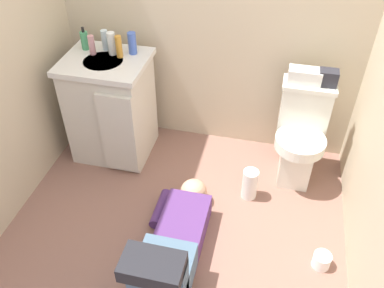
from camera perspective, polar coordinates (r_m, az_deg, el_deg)
The scene contains 15 objects.
ground_plane at distance 2.82m, azimuth -2.32°, elevation -11.90°, with size 2.71×3.08×0.04m, color #885F51.
toilet at distance 3.02m, azimuth 14.91°, elevation 1.16°, with size 0.36×0.46×0.75m.
vanity_cabinet at distance 3.17m, azimuth -11.21°, elevation 5.07°, with size 0.60×0.53×0.82m.
faucet at distance 3.06m, azimuth -11.30°, elevation 13.56°, with size 0.02×0.02×0.10m, color silver.
person_plumber at distance 2.51m, azimuth -2.64°, elevation -13.73°, with size 0.39×1.06×0.52m.
tissue_box at distance 2.86m, azimuth 15.51°, elevation 9.18°, with size 0.22×0.11×0.10m, color silver.
toiletry_bag at distance 2.87m, azimuth 18.52°, elevation 8.78°, with size 0.12×0.09×0.11m, color #26262D.
soap_dispenser at distance 3.12m, azimuth -14.79°, elevation 13.87°, with size 0.06×0.06×0.17m.
bottle_pink at distance 3.03m, azimuth -13.86°, elevation 13.30°, with size 0.04×0.04×0.14m, color #D19097.
bottle_clear at distance 3.08m, azimuth -12.08°, elevation 14.04°, with size 0.05×0.05×0.15m, color silver.
bottle_white at distance 3.00m, azimuth -11.17°, elevation 13.64°, with size 0.06×0.06×0.16m, color white.
bottle_amber at distance 2.95m, azimuth -10.19°, elevation 13.26°, with size 0.05×0.05×0.16m, color #C9872E.
bottle_blue at distance 2.98m, azimuth -8.37°, elevation 13.78°, with size 0.06×0.06×0.16m, color #4160BE.
paper_towel_roll at distance 2.93m, azimuth 8.09°, elevation -5.56°, with size 0.11×0.11×0.24m, color white.
toilet_paper_roll at distance 2.71m, azimuth 17.68°, elevation -15.26°, with size 0.11×0.11×0.10m, color white.
Camera 1 is at (0.51, -1.67, 2.19)m, focal length 38.11 mm.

